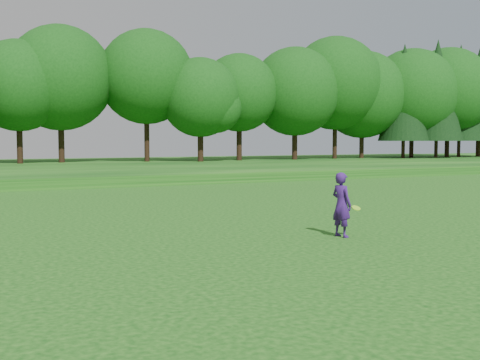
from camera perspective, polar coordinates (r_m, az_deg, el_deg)
name	(u,v)px	position (r m, az deg, el deg)	size (l,w,h in m)	color
ground	(205,252)	(13.97, -3.35, -6.80)	(140.00, 140.00, 0.00)	#0D430F
berm	(22,170)	(46.98, -19.99, 0.88)	(130.00, 30.00, 0.60)	#0D430F
walking_path	(55,188)	(33.16, -17.16, -0.72)	(130.00, 1.60, 0.04)	gray
treeline	(13,69)	(51.20, -20.73, 9.83)	(104.00, 7.00, 15.00)	#104610
woman	(342,205)	(16.13, 9.61, -2.32)	(0.64, 0.74, 1.72)	#3D186F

